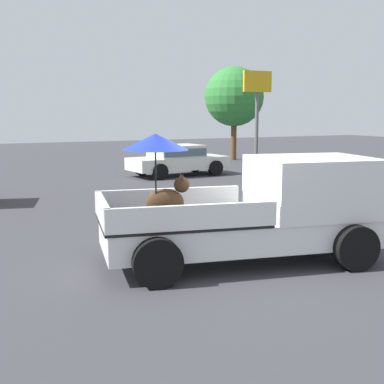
# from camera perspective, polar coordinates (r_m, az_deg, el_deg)

# --- Properties ---
(ground_plane) EXTENTS (80.00, 80.00, 0.00)m
(ground_plane) POSITION_cam_1_polar(r_m,az_deg,el_deg) (9.62, 5.42, -7.69)
(ground_plane) COLOR #38383D
(pickup_truck_main) EXTENTS (5.32, 3.04, 2.37)m
(pickup_truck_main) POSITION_cam_1_polar(r_m,az_deg,el_deg) (9.54, 7.90, -1.88)
(pickup_truck_main) COLOR black
(pickup_truck_main) RESTS_ON ground
(parked_sedan_near) EXTENTS (4.43, 2.26, 1.33)m
(parked_sedan_near) POSITION_cam_1_polar(r_m,az_deg,el_deg) (22.34, -1.61, 3.73)
(parked_sedan_near) COLOR black
(parked_sedan_near) RESTS_ON ground
(motel_sign) EXTENTS (1.40, 0.16, 4.50)m
(motel_sign) POSITION_cam_1_polar(r_m,az_deg,el_deg) (22.98, 7.21, 9.93)
(motel_sign) COLOR #59595B
(motel_sign) RESTS_ON ground
(tree_by_lot) EXTENTS (3.36, 3.36, 5.29)m
(tree_by_lot) POSITION_cam_1_polar(r_m,az_deg,el_deg) (29.84, 4.69, 10.46)
(tree_by_lot) COLOR brown
(tree_by_lot) RESTS_ON ground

